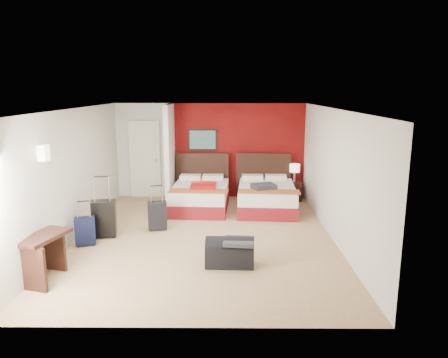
{
  "coord_description": "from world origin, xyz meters",
  "views": [
    {
      "loc": [
        0.46,
        -7.92,
        2.87
      ],
      "look_at": [
        0.39,
        0.8,
        1.0
      ],
      "focal_mm": 33.87,
      "sensor_mm": 36.0,
      "label": 1
    }
  ],
  "objects_px": {
    "table_lamp": "(295,173)",
    "desk": "(45,258)",
    "bed_left": "(200,197)",
    "suitcase_black": "(104,220)",
    "suitcase_navy": "(85,232)",
    "suitcase_charcoal": "(157,217)",
    "bed_right": "(266,198)",
    "duffel_bag": "(230,254)",
    "nightstand": "(294,191)",
    "red_suitcase_open": "(204,185)"
  },
  "relations": [
    {
      "from": "bed_left",
      "to": "duffel_bag",
      "type": "distance_m",
      "value": 3.46
    },
    {
      "from": "bed_left",
      "to": "suitcase_charcoal",
      "type": "distance_m",
      "value": 1.78
    },
    {
      "from": "suitcase_navy",
      "to": "desk",
      "type": "distance_m",
      "value": 1.47
    },
    {
      "from": "nightstand",
      "to": "desk",
      "type": "height_order",
      "value": "desk"
    },
    {
      "from": "red_suitcase_open",
      "to": "suitcase_charcoal",
      "type": "height_order",
      "value": "red_suitcase_open"
    },
    {
      "from": "bed_right",
      "to": "suitcase_navy",
      "type": "bearing_deg",
      "value": -142.5
    },
    {
      "from": "suitcase_charcoal",
      "to": "suitcase_navy",
      "type": "bearing_deg",
      "value": -155.23
    },
    {
      "from": "bed_left",
      "to": "suitcase_black",
      "type": "bearing_deg",
      "value": -127.9
    },
    {
      "from": "suitcase_charcoal",
      "to": "duffel_bag",
      "type": "distance_m",
      "value": 2.33
    },
    {
      "from": "bed_right",
      "to": "red_suitcase_open",
      "type": "height_order",
      "value": "red_suitcase_open"
    },
    {
      "from": "table_lamp",
      "to": "desk",
      "type": "relative_size",
      "value": 0.53
    },
    {
      "from": "suitcase_navy",
      "to": "duffel_bag",
      "type": "relative_size",
      "value": 0.64
    },
    {
      "from": "bed_right",
      "to": "suitcase_navy",
      "type": "height_order",
      "value": "bed_right"
    },
    {
      "from": "suitcase_black",
      "to": "duffel_bag",
      "type": "xyz_separation_m",
      "value": [
        2.47,
        -1.34,
        -0.15
      ]
    },
    {
      "from": "bed_left",
      "to": "nightstand",
      "type": "height_order",
      "value": "bed_left"
    },
    {
      "from": "nightstand",
      "to": "duffel_bag",
      "type": "height_order",
      "value": "nightstand"
    },
    {
      "from": "bed_right",
      "to": "duffel_bag",
      "type": "height_order",
      "value": "bed_right"
    },
    {
      "from": "bed_left",
      "to": "table_lamp",
      "type": "distance_m",
      "value": 2.58
    },
    {
      "from": "nightstand",
      "to": "bed_right",
      "type": "bearing_deg",
      "value": -134.45
    },
    {
      "from": "table_lamp",
      "to": "bed_left",
      "type": "bearing_deg",
      "value": -161.52
    },
    {
      "from": "bed_left",
      "to": "table_lamp",
      "type": "xyz_separation_m",
      "value": [
        2.41,
        0.8,
        0.45
      ]
    },
    {
      "from": "red_suitcase_open",
      "to": "desk",
      "type": "relative_size",
      "value": 0.92
    },
    {
      "from": "table_lamp",
      "to": "suitcase_navy",
      "type": "height_order",
      "value": "table_lamp"
    },
    {
      "from": "nightstand",
      "to": "suitcase_charcoal",
      "type": "bearing_deg",
      "value": -145.5
    },
    {
      "from": "bed_right",
      "to": "suitcase_black",
      "type": "relative_size",
      "value": 2.73
    },
    {
      "from": "nightstand",
      "to": "suitcase_charcoal",
      "type": "distance_m",
      "value": 3.99
    },
    {
      "from": "nightstand",
      "to": "suitcase_navy",
      "type": "relative_size",
      "value": 0.99
    },
    {
      "from": "table_lamp",
      "to": "suitcase_black",
      "type": "xyz_separation_m",
      "value": [
        -4.17,
        -2.84,
        -0.38
      ]
    },
    {
      "from": "bed_left",
      "to": "bed_right",
      "type": "xyz_separation_m",
      "value": [
        1.61,
        -0.08,
        0.01
      ]
    },
    {
      "from": "red_suitcase_open",
      "to": "nightstand",
      "type": "relative_size",
      "value": 1.6
    },
    {
      "from": "nightstand",
      "to": "bed_left",
      "type": "bearing_deg",
      "value": -163.98
    },
    {
      "from": "bed_right",
      "to": "suitcase_navy",
      "type": "distance_m",
      "value": 4.33
    },
    {
      "from": "duffel_bag",
      "to": "suitcase_black",
      "type": "bearing_deg",
      "value": 153.68
    },
    {
      "from": "bed_left",
      "to": "suitcase_navy",
      "type": "height_order",
      "value": "bed_left"
    },
    {
      "from": "red_suitcase_open",
      "to": "suitcase_black",
      "type": "xyz_separation_m",
      "value": [
        -1.86,
        -1.94,
        -0.26
      ]
    },
    {
      "from": "suitcase_charcoal",
      "to": "desk",
      "type": "height_order",
      "value": "desk"
    },
    {
      "from": "suitcase_charcoal",
      "to": "suitcase_black",
      "type": "bearing_deg",
      "value": -167.69
    },
    {
      "from": "bed_right",
      "to": "red_suitcase_open",
      "type": "relative_size",
      "value": 2.41
    },
    {
      "from": "suitcase_black",
      "to": "suitcase_charcoal",
      "type": "bearing_deg",
      "value": 15.18
    },
    {
      "from": "red_suitcase_open",
      "to": "desk",
      "type": "bearing_deg",
      "value": -117.04
    },
    {
      "from": "suitcase_charcoal",
      "to": "table_lamp",
      "type": "bearing_deg",
      "value": 24.86
    },
    {
      "from": "table_lamp",
      "to": "suitcase_charcoal",
      "type": "distance_m",
      "value": 4.01
    },
    {
      "from": "bed_left",
      "to": "duffel_bag",
      "type": "bearing_deg",
      "value": -75.3
    },
    {
      "from": "bed_right",
      "to": "red_suitcase_open",
      "type": "distance_m",
      "value": 1.54
    },
    {
      "from": "table_lamp",
      "to": "suitcase_black",
      "type": "height_order",
      "value": "table_lamp"
    },
    {
      "from": "red_suitcase_open",
      "to": "duffel_bag",
      "type": "xyz_separation_m",
      "value": [
        0.61,
        -3.28,
        -0.42
      ]
    },
    {
      "from": "bed_left",
      "to": "bed_right",
      "type": "distance_m",
      "value": 1.61
    },
    {
      "from": "bed_left",
      "to": "suitcase_black",
      "type": "height_order",
      "value": "suitcase_black"
    },
    {
      "from": "nightstand",
      "to": "desk",
      "type": "relative_size",
      "value": 0.58
    },
    {
      "from": "suitcase_charcoal",
      "to": "duffel_bag",
      "type": "height_order",
      "value": "suitcase_charcoal"
    }
  ]
}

